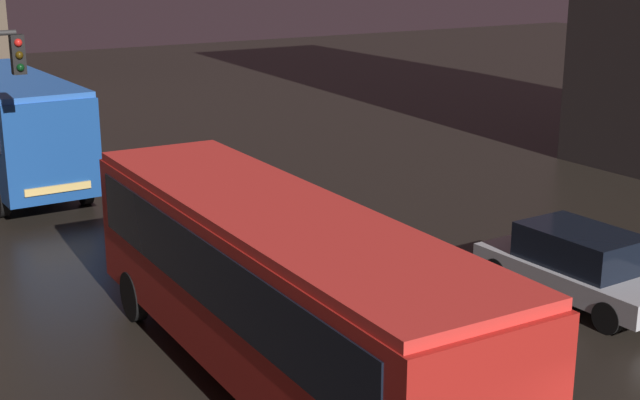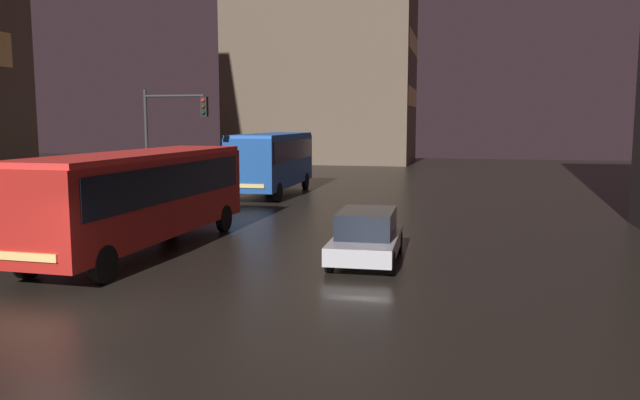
{
  "view_description": "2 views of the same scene",
  "coord_description": "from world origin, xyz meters",
  "px_view_note": "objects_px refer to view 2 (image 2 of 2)",
  "views": [
    {
      "loc": [
        -8.43,
        -4.77,
        7.1
      ],
      "look_at": [
        1.04,
        10.41,
        2.05
      ],
      "focal_mm": 50.0,
      "sensor_mm": 36.0,
      "label": 1
    },
    {
      "loc": [
        7.98,
        -10.75,
        4.13
      ],
      "look_at": [
        3.24,
        10.44,
        1.38
      ],
      "focal_mm": 35.0,
      "sensor_mm": 36.0,
      "label": 2
    }
  ],
  "objects_px": {
    "bus_near": "(141,190)",
    "traffic_light_main": "(168,128)",
    "car_taxi": "(367,236)",
    "bus_far": "(272,157)"
  },
  "relations": [
    {
      "from": "bus_near",
      "to": "traffic_light_main",
      "type": "distance_m",
      "value": 9.85
    },
    {
      "from": "bus_near",
      "to": "traffic_light_main",
      "type": "height_order",
      "value": "traffic_light_main"
    },
    {
      "from": "bus_near",
      "to": "car_taxi",
      "type": "xyz_separation_m",
      "value": [
        7.21,
        0.03,
        -1.17
      ]
    },
    {
      "from": "bus_near",
      "to": "car_taxi",
      "type": "distance_m",
      "value": 7.31
    },
    {
      "from": "bus_near",
      "to": "bus_far",
      "type": "bearing_deg",
      "value": -86.76
    },
    {
      "from": "bus_far",
      "to": "car_taxi",
      "type": "relative_size",
      "value": 2.09
    },
    {
      "from": "car_taxi",
      "to": "traffic_light_main",
      "type": "bearing_deg",
      "value": -41.63
    },
    {
      "from": "bus_far",
      "to": "traffic_light_main",
      "type": "relative_size",
      "value": 1.65
    },
    {
      "from": "bus_far",
      "to": "car_taxi",
      "type": "height_order",
      "value": "bus_far"
    },
    {
      "from": "bus_near",
      "to": "car_taxi",
      "type": "relative_size",
      "value": 2.43
    }
  ]
}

